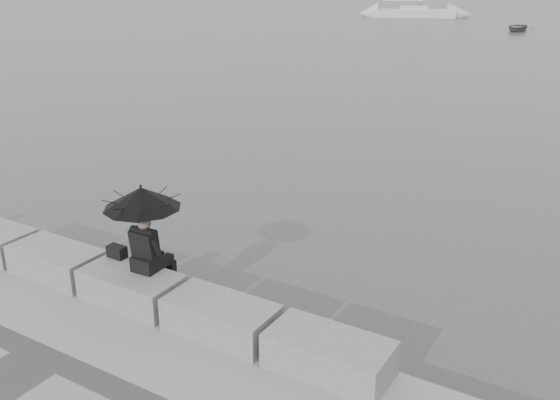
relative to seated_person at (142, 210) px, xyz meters
The scene contains 9 objects.
ground 2.03m from the seated_person, 121.65° to the left, with size 360.00×360.00×0.00m, color #444649.
stone_block_left 2.25m from the seated_person, behind, with size 1.60×0.80×0.50m, color slate.
stone_block_centre 1.28m from the seated_person, 126.90° to the right, with size 1.60×0.80×0.50m, color slate.
stone_block_right 2.00m from the seated_person, ahead, with size 1.60×0.80×0.50m, color slate.
stone_block_far_right 3.49m from the seated_person, ahead, with size 1.60×0.80×0.50m, color slate.
seated_person is the anchor object (origin of this frame).
bag 1.16m from the seated_person, behind, with size 0.31×0.18×0.20m, color black.
sailboat_left 63.92m from the seated_person, 106.28° to the left, with size 8.91×5.57×12.90m.
dinghy 52.09m from the seated_person, 95.62° to the left, with size 3.51×1.49×0.59m, color gray.
Camera 1 is at (6.36, -6.52, 5.41)m, focal length 40.00 mm.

